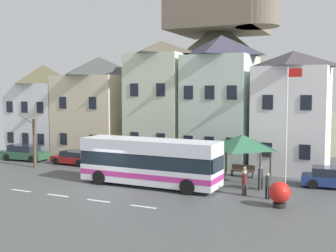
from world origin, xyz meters
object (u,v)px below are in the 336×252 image
Objects in this scene: parked_car_00 at (25,153)px; harbour_buoy at (280,193)px; public_bench at (243,170)px; parked_car_02 at (75,158)px; pedestrian_03 at (261,177)px; hilltop_castle at (219,78)px; pedestrian_02 at (268,184)px; pedestrian_01 at (244,183)px; bus_shelter at (242,142)px; townhouse_01 at (99,106)px; bare_tree_00 at (34,140)px; townhouse_00 at (44,109)px; townhouse_02 at (162,102)px; townhouse_04 at (292,111)px; pedestrian_00 at (245,176)px; flagpole at (288,120)px; parked_car_01 at (336,178)px; townhouse_03 at (221,101)px; transit_bus at (150,163)px.

harbour_buoy reaches higher than parked_car_00.
parked_car_02 is at bearing -175.87° from public_bench.
harbour_buoy is (1.90, -3.84, -0.04)m from pedestrian_03.
pedestrian_02 is at bearing -66.80° from hilltop_castle.
bus_shelter is at bearing 107.52° from pedestrian_01.
bare_tree_00 is (-0.90, -8.28, -2.59)m from townhouse_01.
hilltop_castle reaches higher than townhouse_00.
townhouse_02 is at bearing -86.61° from hilltop_castle.
townhouse_00 is 25.34m from townhouse_04.
pedestrian_00 is (23.57, -7.80, -3.74)m from townhouse_00.
townhouse_01 is 1.23× the size of flagpole.
townhouse_00 is 13.79m from townhouse_02.
townhouse_01 reaches higher than parked_car_01.
pedestrian_02 is (11.73, -9.75, -4.55)m from townhouse_02.
townhouse_04 is at bearing 96.04° from flagpole.
parked_car_01 is at bearing -14.00° from townhouse_01.
pedestrian_01 is 0.32× the size of bare_tree_00.
hilltop_castle is 31.24m from pedestrian_03.
parked_car_01 is 6.13m from pedestrian_00.
townhouse_02 is 13.59m from parked_car_00.
townhouse_03 reaches higher than harbour_buoy.
townhouse_04 is 6.19× the size of pedestrian_03.
transit_bus is at bearing -147.78° from bus_shelter.
townhouse_01 reaches higher than pedestrian_01.
townhouse_00 is 25.92m from pedestrian_03.
bare_tree_00 is at bearing -177.78° from parked_car_01.
parked_car_01 is (26.91, 0.13, -0.03)m from parked_car_00.
flagpole reaches higher than pedestrian_00.
pedestrian_02 is at bearing -62.42° from public_bench.
hilltop_castle is 24.74× the size of pedestrian_02.
townhouse_01 reaches higher than transit_bus.
parked_car_00 is 2.95× the size of pedestrian_00.
pedestrian_02 is (-3.50, -4.81, 0.25)m from parked_car_01.
bus_shelter is 17.47m from bare_tree_00.
public_bench is at bearing -126.61° from townhouse_04.
hilltop_castle is 25.15× the size of pedestrian_03.
townhouse_03 reaches higher than bus_shelter.
townhouse_01 is 2.15× the size of parked_car_01.
transit_bus reaches higher than public_bench.
hilltop_castle is at bearing 118.70° from parked_car_01.
pedestrian_00 is 4.13m from public_bench.
townhouse_00 is 24.26m from hilltop_castle.
townhouse_01 is 17.98m from bus_shelter.
parked_car_00 is 22.35m from pedestrian_01.
pedestrian_03 is (16.92, -2.51, 0.25)m from parked_car_02.
townhouse_02 is 17.61m from harbour_buoy.
townhouse_03 is 3.10× the size of bus_shelter.
hilltop_castle is at bearing 113.68° from harbour_buoy.
townhouse_03 is 2.84× the size of parked_car_02.
pedestrian_00 is (0.62, -1.63, -2.05)m from bus_shelter.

